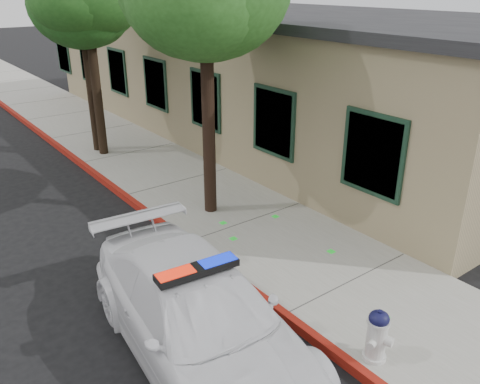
% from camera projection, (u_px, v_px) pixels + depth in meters
% --- Properties ---
extents(ground, '(120.00, 120.00, 0.00)m').
position_uv_depth(ground, '(283.00, 322.00, 7.97)').
color(ground, black).
rests_on(ground, ground).
extents(sidewalk, '(3.20, 60.00, 0.15)m').
position_uv_depth(sidewalk, '(247.00, 224.00, 11.03)').
color(sidewalk, gray).
rests_on(sidewalk, ground).
extents(red_curb, '(0.14, 60.00, 0.16)m').
position_uv_depth(red_curb, '(189.00, 244.00, 10.17)').
color(red_curb, '#9C2011').
rests_on(red_curb, ground).
extents(clapboard_building, '(7.30, 20.89, 4.24)m').
position_uv_depth(clapboard_building, '(257.00, 72.00, 17.43)').
color(clapboard_building, tan).
rests_on(clapboard_building, ground).
extents(police_car, '(2.49, 5.09, 1.54)m').
position_uv_depth(police_car, '(199.00, 316.00, 6.99)').
color(police_car, silver).
rests_on(police_car, ground).
extents(fire_hydrant, '(0.47, 0.41, 0.82)m').
position_uv_depth(fire_hydrant, '(377.00, 335.00, 6.85)').
color(fire_hydrant, silver).
rests_on(fire_hydrant, sidewalk).
extents(street_tree_far, '(3.01, 3.06, 5.60)m').
position_uv_depth(street_tree_far, '(83.00, 9.00, 14.01)').
color(street_tree_far, black).
rests_on(street_tree_far, sidewalk).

